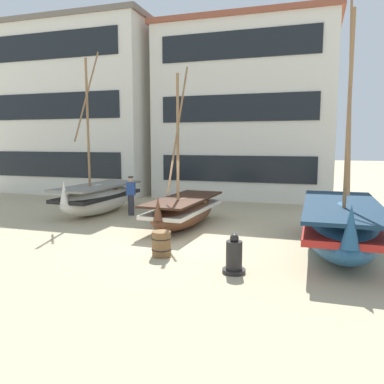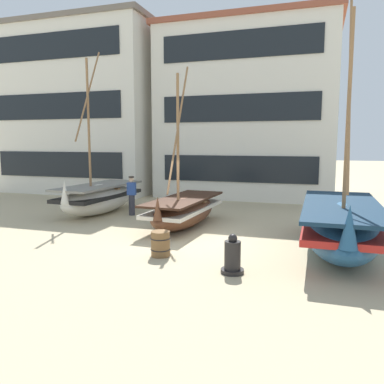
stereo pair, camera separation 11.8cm
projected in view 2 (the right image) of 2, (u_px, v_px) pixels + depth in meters
ground_plane at (183, 238)px, 12.75m from camera, size 120.00×120.00×0.00m
fishing_boat_near_left at (184, 210)px, 14.35m from camera, size 1.84×4.74×5.85m
fishing_boat_centre_large at (341, 225)px, 11.04m from camera, size 2.09×6.08×7.29m
fishing_boat_far_right at (99, 197)px, 16.98m from camera, size 1.97×4.86×6.95m
fisherman_by_hull at (132, 196)px, 16.60m from camera, size 0.39×0.28×1.68m
capstan_winch at (232, 257)px, 9.26m from camera, size 0.56×0.56×0.96m
wooden_barrel at (161, 244)px, 10.65m from camera, size 0.56×0.56×0.70m
harbor_building_main at (249, 112)px, 22.95m from camera, size 10.15×6.62×9.77m
harbor_building_annex at (84, 110)px, 24.87m from camera, size 10.39×5.86×10.34m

